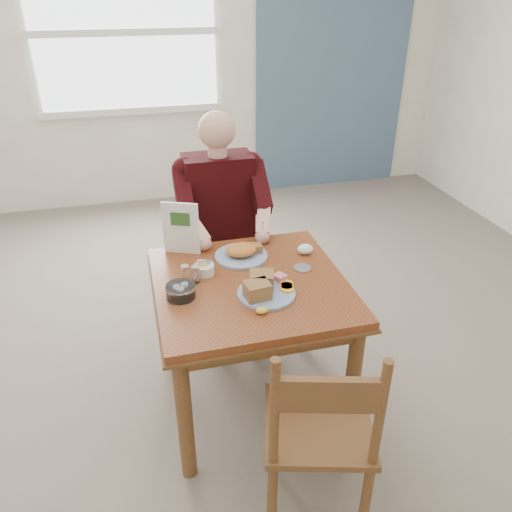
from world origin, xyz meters
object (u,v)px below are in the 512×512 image
object	(u,v)px
table	(250,301)
chair_near	(319,431)
chair_far	(221,253)
near_plate	(264,288)
diner	(221,211)
far_plate	(242,252)

from	to	relation	value
table	chair_near	distance (m)	0.73
table	chair_far	bearing A→B (deg)	90.00
near_plate	chair_near	bearing A→B (deg)	-83.49
diner	far_plate	xyz separation A→B (m)	(0.02, -0.46, -0.03)
chair_near	table	bearing A→B (deg)	98.05
table	chair_near	bearing A→B (deg)	-81.95
near_plate	diner	bearing A→B (deg)	92.29
chair_far	near_plate	world-z (taller)	chair_far
chair_near	near_plate	world-z (taller)	chair_near
near_plate	far_plate	distance (m)	0.36
chair_far	diner	size ratio (longest dim) A/B	0.69
near_plate	chair_far	bearing A→B (deg)	92.06
diner	near_plate	distance (m)	0.83
chair_far	diner	xyz separation A→B (m)	(0.00, -0.09, 0.33)
chair_near	far_plate	bearing A→B (deg)	94.97
table	far_plate	world-z (taller)	far_plate
near_plate	far_plate	bearing A→B (deg)	92.49
chair_near	far_plate	world-z (taller)	chair_near
chair_near	diner	world-z (taller)	diner
table	chair_far	size ratio (longest dim) A/B	0.97
table	chair_near	xyz separation A→B (m)	(0.10, -0.71, -0.16)
chair_far	chair_near	xyz separation A→B (m)	(0.10, -1.50, 0.00)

